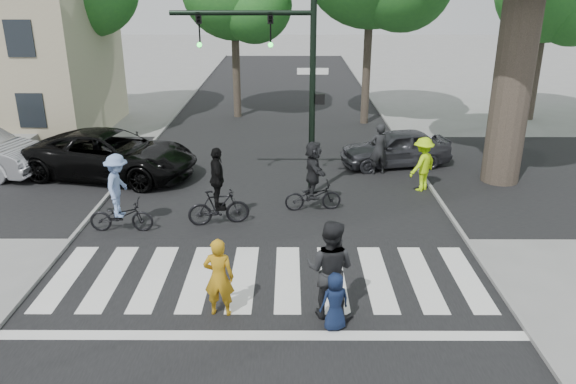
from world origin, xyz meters
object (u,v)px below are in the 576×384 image
object	(u,v)px
pedestrian_child	(335,301)
pedestrian_adult	(330,269)
car_suv	(112,154)
car_grey	(395,148)
cyclist_left	(119,199)
traffic_signal	(283,68)
cyclist_right	(313,180)
pedestrian_woman	(219,277)
cyclist_mid	(218,194)

from	to	relation	value
pedestrian_child	pedestrian_adult	bearing A→B (deg)	-101.03
car_suv	car_grey	world-z (taller)	car_suv
cyclist_left	pedestrian_adult	bearing A→B (deg)	-37.26
pedestrian_adult	car_grey	xyz separation A→B (m)	(2.98, 9.61, -0.36)
traffic_signal	cyclist_right	size ratio (longest dim) A/B	2.91
car_suv	pedestrian_adult	bearing A→B (deg)	-127.92
traffic_signal	car_suv	world-z (taller)	traffic_signal
pedestrian_adult	car_suv	xyz separation A→B (m)	(-6.74, 8.35, -0.23)
pedestrian_woman	pedestrian_child	xyz separation A→B (m)	(2.24, -0.48, -0.24)
cyclist_left	cyclist_mid	bearing A→B (deg)	10.02
pedestrian_adult	car_grey	size ratio (longest dim) A/B	0.53
cyclist_left	car_suv	size ratio (longest dim) A/B	0.37
traffic_signal	pedestrian_woman	distance (m)	7.43
pedestrian_woman	cyclist_left	xyz separation A→B (m)	(-3.07, 3.95, 0.09)
cyclist_right	car_suv	world-z (taller)	cyclist_right
traffic_signal	cyclist_mid	distance (m)	4.14
pedestrian_child	cyclist_left	distance (m)	6.92
pedestrian_child	cyclist_right	distance (m)	5.92
traffic_signal	car_suv	size ratio (longest dim) A/B	1.06
pedestrian_adult	car_suv	world-z (taller)	pedestrian_adult
cyclist_mid	pedestrian_child	bearing A→B (deg)	-60.30
cyclist_right	car_suv	bearing A→B (deg)	156.40
pedestrian_adult	cyclist_left	size ratio (longest dim) A/B	0.96
cyclist_left	car_grey	size ratio (longest dim) A/B	0.55
cyclist_left	pedestrian_child	bearing A→B (deg)	-39.88
cyclist_right	cyclist_left	bearing A→B (deg)	-163.91
pedestrian_child	car_suv	distance (m)	11.13
cyclist_left	car_suv	world-z (taller)	cyclist_left
cyclist_right	pedestrian_adult	bearing A→B (deg)	-88.82
cyclist_right	pedestrian_child	bearing A→B (deg)	-88.18
traffic_signal	cyclist_mid	xyz separation A→B (m)	(-1.74, -2.26, -3.01)
cyclist_left	cyclist_right	world-z (taller)	cyclist_left
pedestrian_woman	cyclist_right	xyz separation A→B (m)	(2.05, 5.43, 0.09)
car_suv	pedestrian_child	bearing A→B (deg)	-129.09
traffic_signal	pedestrian_adult	world-z (taller)	traffic_signal
traffic_signal	cyclist_mid	bearing A→B (deg)	-127.54
cyclist_left	car_grey	bearing A→B (deg)	34.47
cyclist_left	cyclist_mid	world-z (taller)	cyclist_mid
traffic_signal	pedestrian_woman	bearing A→B (deg)	-100.16
pedestrian_adult	pedestrian_woman	bearing A→B (deg)	18.74
pedestrian_child	pedestrian_adult	world-z (taller)	pedestrian_adult
cyclist_mid	pedestrian_adult	bearing A→B (deg)	-58.54
pedestrian_adult	cyclist_mid	size ratio (longest dim) A/B	0.94
car_suv	cyclist_mid	bearing A→B (deg)	-121.06
traffic_signal	pedestrian_child	bearing A→B (deg)	-81.67
cyclist_mid	car_grey	size ratio (longest dim) A/B	0.56
car_suv	car_grey	xyz separation A→B (m)	(9.71, 1.26, -0.13)
pedestrian_woman	pedestrian_child	distance (m)	2.30
pedestrian_adult	car_suv	distance (m)	10.73
pedestrian_woman	cyclist_mid	size ratio (longest dim) A/B	0.76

